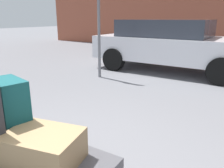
% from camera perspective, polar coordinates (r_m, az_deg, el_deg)
% --- Properties ---
extents(luggage_cart, '(1.24, 0.78, 0.34)m').
position_cam_1_polar(luggage_cart, '(2.13, -18.23, -18.87)').
color(luggage_cart, '#4C4C51').
rests_on(luggage_cart, ground_plane).
extents(suitcase_teal_rear_left, '(0.43, 0.31, 0.61)m').
position_cam_1_polar(suitcase_teal_rear_left, '(2.26, -24.00, -6.52)').
color(suitcase_teal_rear_left, '#144C51').
rests_on(suitcase_teal_rear_left, luggage_cart).
extents(suitcase_tan_front_left, '(0.66, 0.54, 0.26)m').
position_cam_1_polar(suitcase_tan_front_left, '(1.97, -16.83, -14.97)').
color(suitcase_tan_front_left, '#9E7F56').
rests_on(suitcase_tan_front_left, luggage_cart).
extents(parked_car, '(4.33, 1.97, 1.42)m').
position_cam_1_polar(parked_car, '(6.71, 14.48, 9.69)').
color(parked_car, silver).
rests_on(parked_car, ground_plane).
extents(no_parking_sign, '(0.50, 0.07, 2.39)m').
position_cam_1_polar(no_parking_sign, '(5.70, -3.34, 16.34)').
color(no_parking_sign, slate).
rests_on(no_parking_sign, ground_plane).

